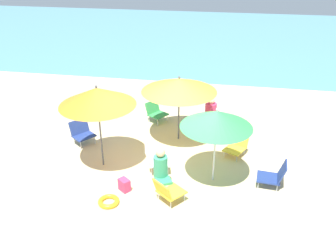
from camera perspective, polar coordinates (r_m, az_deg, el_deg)
The scene contains 15 objects.
ground_plane at distance 9.19m, azimuth -0.57°, elevation -5.81°, with size 40.00×40.00×0.00m, color #D3BC8C.
sea_water at distance 22.08m, azimuth 6.29°, elevation 13.70°, with size 40.00×16.00×0.01m, color #5693A3.
umbrella_yellow at distance 9.62m, azimuth 1.74°, elevation 6.37°, with size 2.00×2.00×1.84m.
umbrella_green at distance 7.89m, azimuth 7.54°, elevation 1.09°, with size 1.58×1.58×1.81m.
umbrella_orange at distance 8.45m, azimuth -10.92°, elevation 4.51°, with size 1.77×1.77×2.09m.
beach_chair_a at distance 11.19m, azimuth -1.94°, elevation 2.28°, with size 0.73×0.72×0.60m.
beach_chair_b at distance 8.58m, azimuth 16.17°, elevation -7.32°, with size 0.65×0.53×0.62m.
beach_chair_c at distance 10.21m, azimuth -13.21°, elevation -0.88°, with size 0.75×0.75×0.63m.
beach_chair_d at distance 8.74m, azimuth -2.11°, elevation -4.98°, with size 0.68×0.66×0.67m.
beach_chair_e at distance 7.76m, azimuth -0.06°, elevation -10.00°, with size 0.74×0.75×0.59m.
beach_chair_f at distance 9.60m, azimuth 10.58°, elevation -3.00°, with size 0.67×0.74×0.52m.
person_a at distance 10.89m, azimuth 6.71°, elevation 2.12°, with size 0.48×0.57×0.91m.
person_b at distance 8.10m, azimuth -1.05°, elevation -6.66°, with size 0.47×0.55×0.98m.
swim_ring at distance 8.00m, azimuth -9.17°, elevation -11.45°, with size 0.45×0.45×0.10m, color yellow.
beach_bag at distance 8.26m, azimuth -6.78°, elevation -9.05°, with size 0.25×0.18×0.28m, color #DB3866.
Camera 1 is at (1.45, -7.60, 4.96)m, focal length 39.37 mm.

